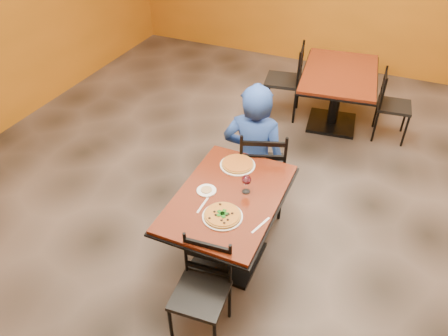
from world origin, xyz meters
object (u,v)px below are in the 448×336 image
at_px(chair_second_left, 283,81).
at_px(plate_far, 238,165).
at_px(side_plate, 206,190).
at_px(table_main, 228,213).
at_px(table_second, 338,86).
at_px(chair_main_far, 261,167).
at_px(chair_main_near, 200,296).
at_px(diner, 254,143).
at_px(pizza_main, 223,215).
at_px(plate_main, 223,216).
at_px(pizza_far, 238,164).
at_px(chair_second_right, 394,106).
at_px(wine_glass, 246,183).

height_order(chair_second_left, plate_far, chair_second_left).
bearing_deg(chair_second_left, side_plate, -5.75).
bearing_deg(table_main, chair_second_left, 97.62).
relative_size(table_second, chair_main_far, 1.49).
relative_size(chair_main_near, side_plate, 5.21).
bearing_deg(table_second, plate_far, -101.03).
bearing_deg(side_plate, chair_main_far, 76.27).
bearing_deg(diner, table_second, -113.05).
distance_m(pizza_main, plate_far, 0.65).
bearing_deg(chair_second_left, table_main, -1.70).
bearing_deg(plate_main, pizza_far, 102.13).
xyz_separation_m(table_main, pizza_main, (0.05, -0.24, 0.21)).
relative_size(plate_far, pizza_far, 1.11).
distance_m(table_second, plate_main, 2.91).
bearing_deg(chair_main_far, pizza_far, 56.71).
relative_size(pizza_main, side_plate, 1.77).
relative_size(chair_main_far, diner, 0.75).
xyz_separation_m(table_second, pizza_main, (-0.30, -2.89, 0.21)).
xyz_separation_m(chair_second_left, pizza_main, (0.41, -2.89, 0.28)).
height_order(chair_second_left, pizza_main, chair_second_left).
xyz_separation_m(diner, plate_main, (0.17, -1.17, 0.11)).
height_order(plate_main, side_plate, same).
height_order(chair_main_near, pizza_far, chair_main_near).
bearing_deg(plate_far, chair_main_near, -81.16).
distance_m(chair_second_right, wine_glass, 2.75).
height_order(table_second, diner, diner).
distance_m(table_second, chair_second_left, 0.71).
bearing_deg(plate_far, plate_main, -77.87).
relative_size(side_plate, wine_glass, 0.89).
distance_m(table_second, pizza_main, 2.91).
relative_size(chair_second_right, pizza_far, 3.07).
bearing_deg(pizza_far, chair_second_left, 96.83).
xyz_separation_m(diner, pizza_main, (0.17, -1.17, 0.13)).
bearing_deg(plate_main, table_second, 84.04).
xyz_separation_m(table_second, chair_second_right, (0.71, 0.00, -0.13)).
xyz_separation_m(pizza_main, pizza_far, (-0.14, 0.64, 0.00)).
bearing_deg(chair_second_right, chair_second_left, 83.79).
height_order(chair_main_far, pizza_main, chair_main_far).
height_order(table_main, table_second, same).
height_order(table_main, chair_second_right, chair_second_right).
relative_size(chair_main_far, pizza_far, 3.45).
xyz_separation_m(chair_main_near, pizza_far, (-0.18, 1.13, 0.35)).
height_order(plate_far, wine_glass, wine_glass).
height_order(chair_main_near, chair_second_left, chair_second_left).
xyz_separation_m(chair_main_near, chair_main_far, (-0.08, 1.53, 0.07)).
bearing_deg(diner, table_main, 89.74).
bearing_deg(table_main, diner, 97.39).
relative_size(table_second, chair_main_near, 1.73).
height_order(chair_second_right, plate_main, chair_second_right).
relative_size(diner, side_plate, 8.04).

